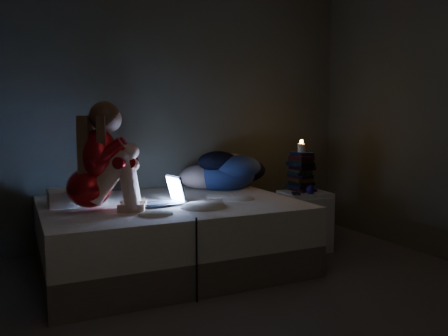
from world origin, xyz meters
TOP-DOWN VIEW (x-y plane):
  - floor at (0.00, 0.00)m, footprint 3.60×3.80m
  - wall_back at (0.00, 1.91)m, footprint 3.60×0.02m
  - bed at (-0.38, 1.10)m, footprint 1.97×1.47m
  - pillow at (-1.07, 1.28)m, footprint 0.42×0.30m
  - woman at (-1.02, 0.99)m, footprint 0.57×0.46m
  - laptop at (-0.50, 0.97)m, footprint 0.37×0.29m
  - clothes_pile at (0.31, 1.54)m, footprint 0.68×0.57m
  - nightstand at (0.89, 1.05)m, footprint 0.43×0.39m
  - book_stack at (0.89, 1.13)m, footprint 0.19×0.25m
  - candle at (0.89, 1.13)m, footprint 0.07×0.07m
  - phone at (0.75, 0.97)m, footprint 0.12×0.16m
  - blue_orb at (0.87, 0.92)m, footprint 0.08×0.08m

SIDE VIEW (x-z plane):
  - floor at x=0.00m, z-range -0.02..0.00m
  - nightstand at x=0.89m, z-range 0.00..0.54m
  - bed at x=-0.38m, z-range 0.00..0.54m
  - phone at x=0.75m, z-range 0.54..0.55m
  - blue_orb at x=0.87m, z-range 0.54..0.62m
  - pillow at x=-1.07m, z-range 0.54..0.66m
  - laptop at x=-0.50m, z-range 0.54..0.77m
  - book_stack at x=0.89m, z-range 0.54..0.91m
  - clothes_pile at x=0.31m, z-range 0.54..0.92m
  - woman at x=-1.02m, z-range 0.54..1.33m
  - candle at x=0.89m, z-range 0.91..0.99m
  - wall_back at x=0.00m, z-range 0.00..2.60m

